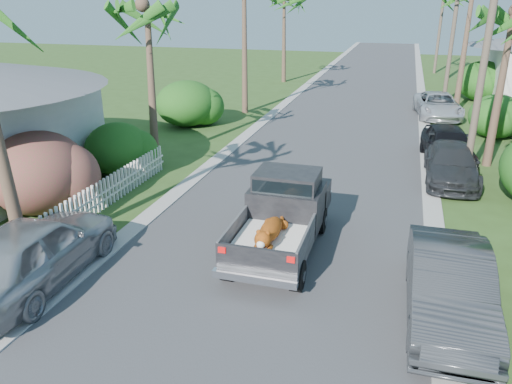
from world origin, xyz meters
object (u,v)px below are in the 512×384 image
(parked_car_rn, at_px, (449,287))
(palm_l_b, at_px, (145,6))
(parked_car_rm, at_px, (451,164))
(utility_pole_c, at_px, (453,30))
(pickup_truck, at_px, (284,211))
(parked_car_ln, at_px, (33,252))
(utility_pole_b, at_px, (485,55))
(parked_car_rd, at_px, (438,106))
(utility_pole_d, at_px, (441,20))
(parked_car_rf, at_px, (448,145))

(parked_car_rn, relative_size, palm_l_b, 0.63)
(parked_car_rm, relative_size, utility_pole_c, 0.51)
(pickup_truck, distance_m, parked_car_ln, 6.38)
(utility_pole_b, height_order, utility_pole_c, same)
(parked_car_rd, bearing_deg, pickup_truck, -111.39)
(palm_l_b, relative_size, utility_pole_d, 0.82)
(palm_l_b, xyz_separation_m, utility_pole_b, (12.40, 1.00, -1.55))
(parked_car_rm, bearing_deg, palm_l_b, -176.81)
(utility_pole_b, relative_size, utility_pole_d, 1.00)
(parked_car_rf, height_order, utility_pole_c, utility_pole_c)
(pickup_truck, height_order, parked_car_rd, pickup_truck)
(parked_car_rm, xyz_separation_m, utility_pole_c, (0.60, 15.30, 3.94))
(pickup_truck, bearing_deg, parked_car_ln, -144.77)
(palm_l_b, bearing_deg, utility_pole_b, 4.61)
(parked_car_ln, height_order, utility_pole_b, utility_pole_b)
(utility_pole_b, bearing_deg, parked_car_rf, 106.70)
(pickup_truck, relative_size, utility_pole_b, 0.57)
(parked_car_rd, bearing_deg, parked_car_rf, -96.46)
(parked_car_rm, bearing_deg, pickup_truck, -125.34)
(pickup_truck, bearing_deg, parked_car_rm, 54.87)
(pickup_truck, xyz_separation_m, palm_l_b, (-7.01, 6.11, 5.14))
(pickup_truck, xyz_separation_m, utility_pole_b, (5.39, 7.11, 3.59))
(parked_car_rn, height_order, parked_car_rd, parked_car_rn)
(parked_car_rm, bearing_deg, utility_pole_c, 87.54)
(parked_car_rn, height_order, parked_car_ln, parked_car_ln)
(parked_car_rf, bearing_deg, parked_car_rn, -100.06)
(pickup_truck, bearing_deg, parked_car_rd, 75.06)
(utility_pole_b, bearing_deg, parked_car_rd, 93.16)
(parked_car_rf, height_order, utility_pole_d, utility_pole_d)
(parked_car_ln, distance_m, utility_pole_d, 42.31)
(parked_car_rn, xyz_separation_m, parked_car_rd, (0.67, 20.38, -0.07))
(parked_car_rn, distance_m, parked_car_rm, 9.25)
(parked_car_ln, relative_size, utility_pole_d, 0.55)
(parked_car_rm, bearing_deg, utility_pole_b, 26.22)
(parked_car_rn, relative_size, utility_pole_d, 0.51)
(parked_car_rm, relative_size, utility_pole_d, 0.51)
(pickup_truck, height_order, parked_car_rn, pickup_truck)
(utility_pole_b, height_order, utility_pole_d, same)
(palm_l_b, bearing_deg, utility_pole_d, 68.20)
(parked_car_rm, relative_size, palm_l_b, 0.62)
(parked_car_rf, height_order, parked_car_ln, parked_car_ln)
(parked_car_ln, height_order, utility_pole_d, utility_pole_d)
(utility_pole_d, bearing_deg, utility_pole_c, -90.00)
(parked_car_rd, bearing_deg, palm_l_b, -141.33)
(parked_car_rf, bearing_deg, utility_pole_c, 80.62)
(parked_car_rd, relative_size, parked_car_ln, 0.99)
(utility_pole_b, xyz_separation_m, utility_pole_d, (0.00, 30.00, 0.00))
(parked_car_rd, distance_m, utility_pole_c, 5.73)
(parked_car_rn, height_order, utility_pole_d, utility_pole_d)
(pickup_truck, distance_m, parked_car_rd, 18.60)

